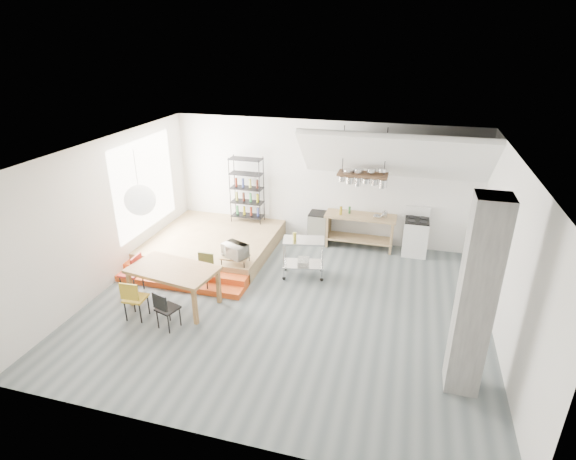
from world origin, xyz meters
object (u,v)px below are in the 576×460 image
(rolling_cart, at_px, (303,253))
(mini_fridge, at_px, (318,228))
(stove, at_px, (415,236))
(dining_table, at_px, (173,272))

(rolling_cart, distance_m, mini_fridge, 1.93)
(stove, distance_m, dining_table, 6.02)
(stove, bearing_deg, dining_table, -141.61)
(stove, bearing_deg, rolling_cart, -142.52)
(stove, relative_size, dining_table, 0.62)
(mini_fridge, bearing_deg, dining_table, -120.35)
(dining_table, height_order, mini_fridge, mini_fridge)
(dining_table, relative_size, rolling_cart, 1.86)
(stove, bearing_deg, mini_fridge, 178.99)
(stove, height_order, dining_table, stove)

